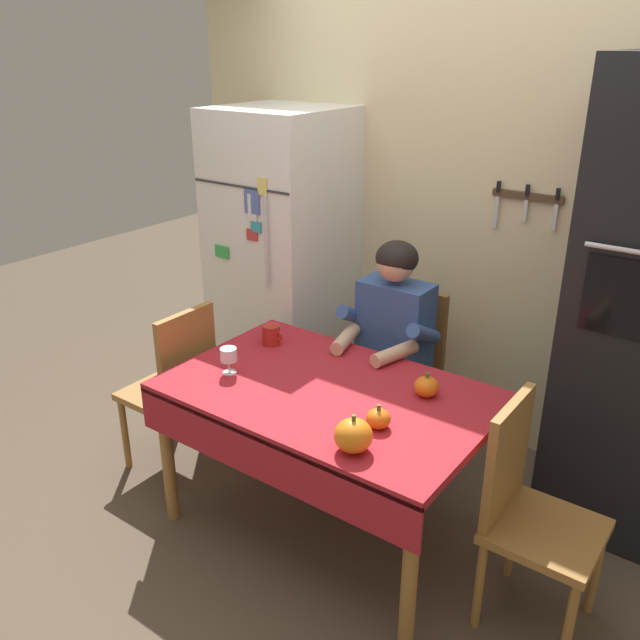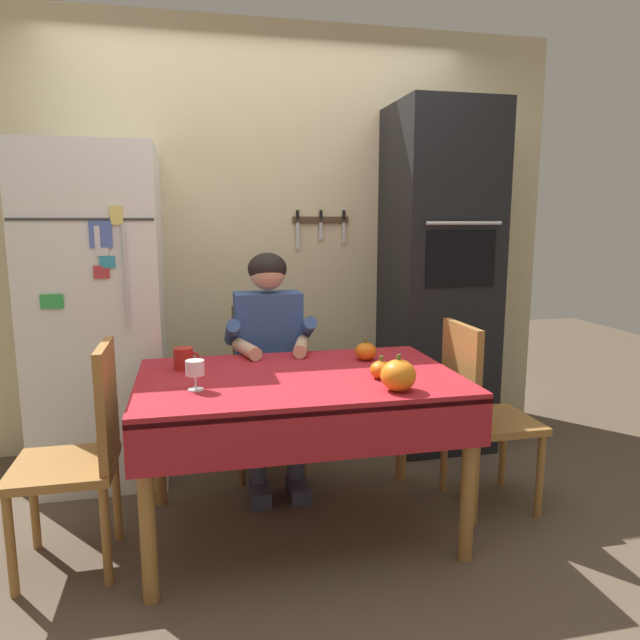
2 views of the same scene
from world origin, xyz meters
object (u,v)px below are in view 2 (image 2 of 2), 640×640
Objects in this scene: chair_right_side at (478,407)px; seated_person at (270,348)px; refrigerator at (99,316)px; chair_left_side at (83,447)px; coffee_mug at (184,358)px; pumpkin_medium at (366,351)px; wine_glass at (195,369)px; pumpkin_small at (398,375)px; chair_behind_person at (266,379)px; dining_table at (300,394)px; wall_oven at (438,280)px; pumpkin_large at (381,370)px.

seated_person is at bearing 150.21° from chair_right_side.
chair_left_side is at bearing -87.00° from refrigerator.
refrigerator is 1.94× the size of chair_left_side.
refrigerator reaches higher than coffee_mug.
seated_person is 0.57m from pumpkin_medium.
pumpkin_small is at bearing -12.99° from wine_glass.
coffee_mug is at bearing 97.93° from wine_glass.
chair_left_side is 1.00× the size of chair_right_side.
refrigerator reaches higher than pumpkin_small.
chair_behind_person is (0.90, -0.09, -0.39)m from refrigerator.
pumpkin_small is at bearing -41.47° from dining_table.
refrigerator is 0.86× the size of wall_oven.
chair_behind_person and chair_left_side have the same top height.
seated_person is (-0.05, 0.60, 0.08)m from dining_table.
pumpkin_medium is at bearing -26.71° from refrigerator.
wine_glass is 1.24× the size of pumpkin_large.
chair_behind_person is at bearing 66.50° from wine_glass.
wine_glass is (-0.40, -0.73, 0.09)m from seated_person.
wall_oven is at bearing 6.75° from chair_behind_person.
wall_oven reaches higher than chair_right_side.
dining_table is 1.51× the size of chair_behind_person.
dining_table is 12.90× the size of pumpkin_medium.
chair_right_side is (1.85, -0.82, -0.39)m from refrigerator.
dining_table is (0.95, -0.88, -0.24)m from refrigerator.
seated_person reaches higher than pumpkin_small.
pumpkin_medium is at bearing 87.33° from pumpkin_small.
pumpkin_large is at bearing -124.47° from wall_oven.
dining_table is 0.81m from chair_behind_person.
seated_person is 8.32× the size of pumpkin_small.
dining_table is at bearing -176.22° from chair_right_side.
chair_left_side is at bearing 171.43° from wine_glass.
coffee_mug is 1.00m from pumpkin_small.
pumpkin_small is (0.01, -0.19, 0.02)m from pumpkin_large.
refrigerator reaches higher than wine_glass.
pumpkin_medium is (0.42, -0.57, 0.27)m from chair_behind_person.
wall_oven is 1.29m from pumpkin_large.
pumpkin_large is at bearing -162.73° from chair_right_side.
chair_right_side is (0.90, 0.06, -0.14)m from dining_table.
chair_right_side reaches higher than pumpkin_small.
coffee_mug is at bearing 172.89° from chair_right_side.
pumpkin_small is (-0.70, -1.23, -0.25)m from wall_oven.
pumpkin_small reaches higher than wine_glass.
wine_glass is (0.50, -1.01, -0.07)m from refrigerator.
pumpkin_small is (0.35, -0.31, 0.15)m from dining_table.
wine_glass is (-1.50, -1.05, -0.22)m from wall_oven.
coffee_mug is at bearing 154.84° from dining_table.
chair_left_side is at bearing 168.60° from pumpkin_small.
refrigerator is at bearing 116.53° from wine_glass.
coffee_mug is 1.18× the size of pumpkin_large.
refrigerator is at bearing 156.01° from chair_right_side.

